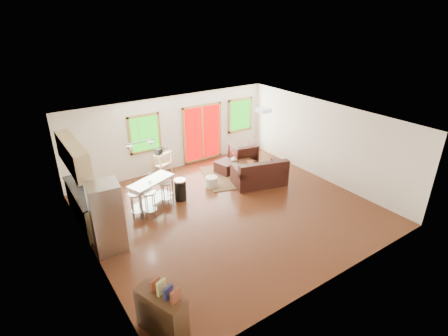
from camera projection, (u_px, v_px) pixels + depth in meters
floor at (230, 210)px, 9.97m from camera, size 7.50×7.00×0.02m
ceiling at (231, 122)px, 8.88m from camera, size 7.50×7.00×0.02m
back_wall at (172, 133)px, 12.06m from camera, size 7.50×0.02×2.60m
left_wall at (87, 210)px, 7.50m from camera, size 0.02×7.00×2.60m
right_wall at (325, 141)px, 11.34m from camera, size 0.02×7.00×2.60m
front_wall at (334, 231)px, 6.79m from camera, size 7.50×0.02×2.60m
window_left at (145, 134)px, 11.43m from camera, size 1.10×0.05×1.30m
french_doors at (203, 133)px, 12.72m from camera, size 1.60×0.05×2.10m
window_right at (240, 115)px, 13.42m from camera, size 1.10×0.05×1.30m
rug at (242, 174)px, 12.05m from camera, size 3.00×2.62×0.03m
loveseat at (260, 174)px, 11.27m from camera, size 1.86×1.37×0.89m
coffee_table at (240, 163)px, 12.17m from camera, size 1.03×0.67×0.39m
armchair at (243, 152)px, 12.74m from camera, size 1.01×0.97×0.89m
ottoman at (226, 167)px, 12.13m from camera, size 0.75×0.75×0.42m
pouf at (211, 182)px, 11.19m from camera, size 0.49×0.49×0.34m
vase at (234, 158)px, 12.06m from camera, size 0.26×0.26×0.35m
book at (247, 159)px, 11.95m from camera, size 0.20×0.11×0.28m
cabinets at (83, 190)px, 9.08m from camera, size 0.64×2.24×2.30m
refrigerator at (108, 218)px, 8.01m from camera, size 0.77×0.74×1.73m
island at (152, 189)px, 9.88m from camera, size 1.46×1.00×0.86m
cup at (149, 173)px, 9.83m from camera, size 0.11×0.09×0.11m
bar_stool_a at (136, 200)px, 9.32m from camera, size 0.43×0.43×0.78m
bar_stool_b at (150, 198)px, 9.37m from camera, size 0.42×0.42×0.79m
bar_stool_c at (166, 188)px, 9.99m from camera, size 0.36×0.36×0.74m
trash_can at (180, 190)px, 10.37m from camera, size 0.47×0.47×0.66m
kitchen_cart at (162, 156)px, 11.90m from camera, size 0.74×0.63×0.96m
bookshelf at (162, 313)px, 6.04m from camera, size 0.67×1.02×1.12m
ceiling_flush at (264, 110)px, 10.18m from camera, size 0.35×0.35×0.12m
pendant_light at (140, 145)px, 9.33m from camera, size 0.80×0.18×0.79m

